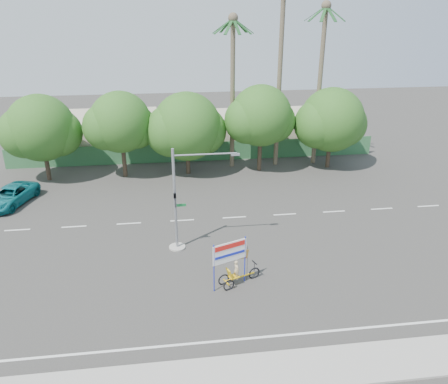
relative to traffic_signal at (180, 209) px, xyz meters
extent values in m
plane|color=#33302D|center=(2.20, -3.98, -2.92)|extent=(120.00, 120.00, 0.00)
cube|color=gray|center=(2.20, -11.48, -2.86)|extent=(50.00, 2.40, 0.12)
cube|color=#336B3D|center=(2.20, 17.52, -1.92)|extent=(38.00, 0.08, 2.00)
cube|color=#B3AB8E|center=(-7.80, 22.02, -0.92)|extent=(12.00, 8.00, 4.00)
cube|color=#B3AB8E|center=(10.20, 22.02, -1.12)|extent=(14.00, 8.00, 3.60)
cylinder|color=#473828|center=(-11.80, 14.02, -1.16)|extent=(0.40, 0.40, 3.52)
sphere|color=#1D5117|center=(-11.80, 14.02, 2.04)|extent=(6.00, 6.00, 6.00)
sphere|color=#1D5117|center=(-10.45, 14.32, 1.48)|extent=(4.32, 4.32, 4.32)
sphere|color=#1D5117|center=(-13.15, 13.77, 1.72)|extent=(4.56, 4.56, 4.56)
cylinder|color=#473828|center=(-4.80, 14.02, -1.05)|extent=(0.40, 0.40, 3.74)
sphere|color=#1D5117|center=(-4.80, 14.02, 2.35)|extent=(5.60, 5.60, 5.60)
sphere|color=#1D5117|center=(-3.54, 14.32, 1.76)|extent=(4.03, 4.03, 4.03)
sphere|color=#1D5117|center=(-6.06, 13.77, 2.01)|extent=(4.26, 4.26, 4.26)
cylinder|color=#473828|center=(1.20, 14.02, -1.27)|extent=(0.40, 0.40, 3.30)
sphere|color=#1D5117|center=(1.20, 14.02, 1.73)|extent=(6.40, 6.40, 6.40)
sphere|color=#1D5117|center=(2.64, 14.32, 1.21)|extent=(4.61, 4.61, 4.61)
sphere|color=#1D5117|center=(-0.24, 13.77, 1.43)|extent=(4.86, 4.86, 4.86)
cylinder|color=#473828|center=(8.20, 14.02, -0.98)|extent=(0.40, 0.40, 3.87)
sphere|color=#1D5117|center=(8.20, 14.02, 2.54)|extent=(5.80, 5.80, 5.80)
sphere|color=#1D5117|center=(9.50, 14.32, 1.92)|extent=(4.18, 4.18, 4.18)
sphere|color=#1D5117|center=(6.89, 13.77, 2.19)|extent=(4.41, 4.41, 4.41)
cylinder|color=#473828|center=(15.20, 14.02, -1.20)|extent=(0.40, 0.40, 3.43)
sphere|color=#1D5117|center=(15.20, 14.02, 1.92)|extent=(6.20, 6.20, 6.20)
sphere|color=#1D5117|center=(16.59, 14.32, 1.37)|extent=(4.46, 4.46, 4.46)
sphere|color=#1D5117|center=(13.80, 13.77, 1.61)|extent=(4.71, 4.71, 4.71)
cylinder|color=#70604C|center=(10.20, 15.52, 5.58)|extent=(0.44, 0.44, 17.00)
cylinder|color=#70604C|center=(14.20, 15.52, 4.58)|extent=(0.44, 0.44, 15.00)
sphere|color=#70604C|center=(14.20, 15.52, 12.08)|extent=(0.90, 0.90, 0.90)
cube|color=#1C4C21|center=(15.14, 15.52, 11.42)|extent=(1.91, 0.28, 1.36)
cube|color=#1C4C21|center=(14.92, 16.12, 11.42)|extent=(1.65, 1.44, 1.36)
cube|color=#1C4C21|center=(14.36, 16.44, 11.42)|extent=(0.61, 1.93, 1.36)
cube|color=#1C4C21|center=(13.73, 16.33, 11.42)|extent=(1.20, 1.80, 1.36)
cube|color=#1C4C21|center=(13.31, 15.84, 11.42)|extent=(1.89, 0.92, 1.36)
cube|color=#1C4C21|center=(13.31, 15.19, 11.42)|extent=(1.89, 0.92, 1.36)
cube|color=#1C4C21|center=(13.73, 14.70, 11.42)|extent=(1.20, 1.80, 1.36)
cube|color=#1C4C21|center=(14.36, 14.59, 11.42)|extent=(0.61, 1.93, 1.36)
cube|color=#1C4C21|center=(14.92, 14.91, 11.42)|extent=(1.65, 1.44, 1.36)
cylinder|color=#70604C|center=(5.70, 15.52, 4.08)|extent=(0.44, 0.44, 14.00)
sphere|color=#70604C|center=(5.70, 15.52, 11.08)|extent=(0.90, 0.90, 0.90)
cube|color=#1C4C21|center=(6.64, 15.52, 10.42)|extent=(1.91, 0.28, 1.36)
cube|color=#1C4C21|center=(6.42, 16.12, 10.42)|extent=(1.65, 1.44, 1.36)
cube|color=#1C4C21|center=(5.86, 16.44, 10.42)|extent=(0.61, 1.93, 1.36)
cube|color=#1C4C21|center=(5.23, 16.33, 10.42)|extent=(1.20, 1.80, 1.36)
cube|color=#1C4C21|center=(4.81, 15.84, 10.42)|extent=(1.89, 0.92, 1.36)
cube|color=#1C4C21|center=(4.81, 15.19, 10.42)|extent=(1.89, 0.92, 1.36)
cube|color=#1C4C21|center=(5.23, 14.70, 10.42)|extent=(1.20, 1.80, 1.36)
cube|color=#1C4C21|center=(5.86, 14.59, 10.42)|extent=(0.61, 1.93, 1.36)
cube|color=#1C4C21|center=(6.42, 14.91, 10.42)|extent=(1.65, 1.44, 1.36)
cylinder|color=gray|center=(-0.30, 0.02, -2.87)|extent=(1.10, 1.10, 0.10)
cylinder|color=gray|center=(-0.30, 0.02, 0.58)|extent=(0.18, 0.18, 7.00)
cylinder|color=gray|center=(1.70, 0.02, 3.63)|extent=(4.00, 0.10, 0.10)
cube|color=gray|center=(3.60, 0.02, 3.53)|extent=(0.55, 0.20, 0.12)
imported|color=black|center=(-0.30, -0.20, 0.68)|extent=(0.16, 0.20, 1.00)
cube|color=#14662D|center=(0.05, 0.02, 0.23)|extent=(0.70, 0.04, 0.18)
torus|color=black|center=(4.17, -4.13, -2.58)|extent=(0.74, 0.36, 0.76)
torus|color=black|center=(2.27, -4.53, -2.60)|extent=(0.69, 0.33, 0.71)
torus|color=black|center=(2.50, -5.12, -2.60)|extent=(0.69, 0.33, 0.71)
cube|color=gold|center=(3.28, -4.48, -2.51)|extent=(1.80, 0.75, 0.07)
cube|color=gold|center=(2.39, -4.82, -2.58)|extent=(0.31, 0.65, 0.06)
cube|color=gold|center=(2.86, -4.64, -2.36)|extent=(0.69, 0.64, 0.07)
cube|color=gold|center=(2.57, -4.75, -2.04)|extent=(0.41, 0.53, 0.61)
cylinder|color=black|center=(4.17, -4.13, -2.13)|extent=(0.04, 0.04, 0.62)
cube|color=black|center=(4.17, -4.13, -1.83)|extent=(0.22, 0.49, 0.04)
imported|color=#CCB284|center=(3.01, -4.58, -1.93)|extent=(0.43, 0.52, 1.21)
cylinder|color=#1A28C6|center=(1.65, -5.11, -1.40)|extent=(0.08, 0.08, 3.03)
cylinder|color=#1A28C6|center=(3.54, -4.38, -1.40)|extent=(0.08, 0.08, 3.03)
cube|color=white|center=(2.60, -4.74, -0.62)|extent=(2.01, 0.82, 1.23)
cube|color=red|center=(2.61, -4.78, -0.23)|extent=(1.79, 0.71, 0.29)
cube|color=#1A28C6|center=(2.61, -4.78, -0.79)|extent=(1.79, 0.71, 0.16)
cylinder|color=black|center=(3.69, -4.32, -1.74)|extent=(0.03, 0.03, 2.36)
cube|color=red|center=(3.33, -4.46, -1.01)|extent=(0.94, 0.38, 0.74)
imported|color=#106E75|center=(-13.59, 8.77, -2.18)|extent=(4.02, 5.85, 1.49)
camera|label=1|loc=(-0.44, -25.73, 12.24)|focal=35.00mm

